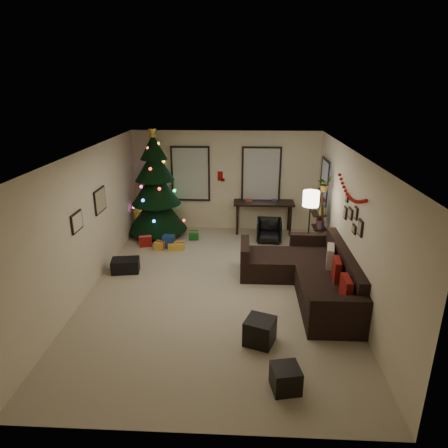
% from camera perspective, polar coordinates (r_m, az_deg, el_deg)
% --- Properties ---
extents(floor, '(7.00, 7.00, 0.00)m').
position_cam_1_polar(floor, '(8.06, -0.94, -9.16)').
color(floor, tan).
rests_on(floor, ground).
extents(ceiling, '(7.00, 7.00, 0.00)m').
position_cam_1_polar(ceiling, '(7.16, -1.06, 10.14)').
color(ceiling, white).
rests_on(ceiling, floor).
extents(wall_back, '(5.00, 0.00, 5.00)m').
position_cam_1_polar(wall_back, '(10.85, 0.25, 6.15)').
color(wall_back, beige).
rests_on(wall_back, floor).
extents(wall_front, '(5.00, 0.00, 5.00)m').
position_cam_1_polar(wall_front, '(4.38, -4.19, -15.68)').
color(wall_front, beige).
rests_on(wall_front, floor).
extents(wall_left, '(0.00, 7.00, 7.00)m').
position_cam_1_polar(wall_left, '(8.06, -19.03, 0.22)').
color(wall_left, beige).
rests_on(wall_left, floor).
extents(wall_right, '(0.00, 7.00, 7.00)m').
position_cam_1_polar(wall_right, '(7.75, 17.78, -0.40)').
color(wall_right, beige).
rests_on(wall_right, floor).
extents(window_back_left, '(1.05, 0.06, 1.50)m').
position_cam_1_polar(window_back_left, '(10.86, -4.81, 7.17)').
color(window_back_left, '#728CB2').
rests_on(window_back_left, wall_back).
extents(window_back_right, '(1.05, 0.06, 1.50)m').
position_cam_1_polar(window_back_right, '(10.78, 5.34, 7.06)').
color(window_back_right, '#728CB2').
rests_on(window_back_right, wall_back).
extents(window_right_wall, '(0.06, 0.90, 1.30)m').
position_cam_1_polar(window_right_wall, '(10.08, 14.22, 5.37)').
color(window_right_wall, '#728CB2').
rests_on(window_right_wall, wall_right).
extents(christmas_tree, '(1.56, 1.56, 2.90)m').
position_cam_1_polar(christmas_tree, '(10.58, -9.74, 4.68)').
color(christmas_tree, black).
rests_on(christmas_tree, floor).
extents(presents, '(1.50, 1.01, 0.30)m').
position_cam_1_polar(presents, '(10.18, -8.54, -2.30)').
color(presents, gold).
rests_on(presents, floor).
extents(sofa, '(2.07, 2.99, 0.91)m').
position_cam_1_polar(sofa, '(8.07, 12.13, -7.18)').
color(sofa, black).
rests_on(sofa, floor).
extents(pillow_red_a, '(0.12, 0.43, 0.43)m').
position_cam_1_polar(pillow_red_a, '(6.98, 17.04, -8.97)').
color(pillow_red_a, maroon).
rests_on(pillow_red_a, sofa).
extents(pillow_red_b, '(0.15, 0.43, 0.42)m').
position_cam_1_polar(pillow_red_b, '(7.61, 15.79, -6.37)').
color(pillow_red_b, maroon).
rests_on(pillow_red_b, sofa).
extents(pillow_cream, '(0.22, 0.47, 0.46)m').
position_cam_1_polar(pillow_cream, '(8.13, 14.93, -4.64)').
color(pillow_cream, '#BDAB99').
rests_on(pillow_cream, sofa).
extents(ottoman_near, '(0.56, 0.56, 0.41)m').
position_cam_1_polar(ottoman_near, '(6.48, 5.15, -15.02)').
color(ottoman_near, black).
rests_on(ottoman_near, floor).
extents(ottoman_far, '(0.43, 0.43, 0.34)m').
position_cam_1_polar(ottoman_far, '(5.72, 8.81, -20.99)').
color(ottoman_far, black).
rests_on(ottoman_far, floor).
extents(desk, '(1.60, 0.57, 0.87)m').
position_cam_1_polar(desk, '(10.74, 5.71, 2.66)').
color(desk, black).
rests_on(desk, floor).
extents(desk_chair, '(0.60, 0.57, 0.59)m').
position_cam_1_polar(desk_chair, '(10.28, 6.47, -0.91)').
color(desk_chair, black).
rests_on(desk_chair, floor).
extents(bookshelf, '(0.30, 0.46, 1.55)m').
position_cam_1_polar(bookshelf, '(9.63, 13.59, 0.10)').
color(bookshelf, black).
rests_on(bookshelf, floor).
extents(potted_plant, '(0.54, 0.54, 0.45)m').
position_cam_1_polar(potted_plant, '(9.22, 14.24, 5.94)').
color(potted_plant, '#4C4C4C').
rests_on(potted_plant, bookshelf).
extents(floor_lamp, '(0.35, 0.35, 1.67)m').
position_cam_1_polar(floor_lamp, '(8.86, 12.30, 2.90)').
color(floor_lamp, black).
rests_on(floor_lamp, floor).
extents(art_map, '(0.04, 0.60, 0.50)m').
position_cam_1_polar(art_map, '(8.64, -17.33, 3.24)').
color(art_map, black).
rests_on(art_map, wall_left).
extents(art_abstract, '(0.04, 0.45, 0.35)m').
position_cam_1_polar(art_abstract, '(7.57, -20.33, 0.30)').
color(art_abstract, black).
rests_on(art_abstract, wall_left).
extents(gallery, '(0.03, 1.25, 0.54)m').
position_cam_1_polar(gallery, '(7.61, 17.94, 0.99)').
color(gallery, black).
rests_on(gallery, wall_right).
extents(garland, '(0.08, 1.90, 0.30)m').
position_cam_1_polar(garland, '(7.68, 17.67, 4.45)').
color(garland, '#A5140C').
rests_on(garland, wall_right).
extents(stocking_left, '(0.20, 0.05, 0.36)m').
position_cam_1_polar(stocking_left, '(10.82, -0.50, 7.12)').
color(stocking_left, '#990F0C').
rests_on(stocking_left, wall_back).
extents(stocking_right, '(0.20, 0.05, 0.36)m').
position_cam_1_polar(stocking_right, '(10.89, 1.26, 6.47)').
color(stocking_right, '#990F0C').
rests_on(stocking_right, wall_back).
extents(storage_bin, '(0.63, 0.47, 0.29)m').
position_cam_1_polar(storage_bin, '(8.91, -13.92, -5.78)').
color(storage_bin, black).
rests_on(storage_bin, floor).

